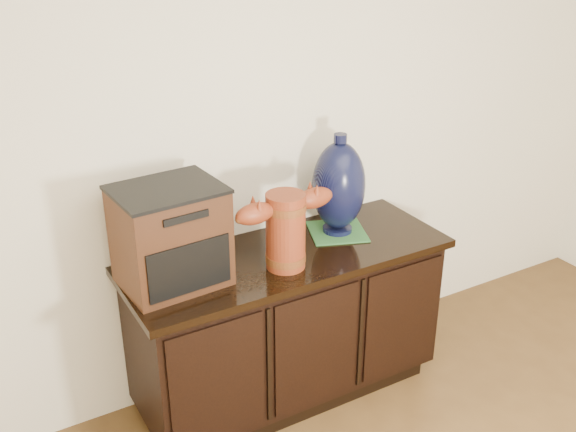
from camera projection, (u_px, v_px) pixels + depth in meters
sideboard at (287, 323)px, 3.11m from camera, size 1.46×0.56×0.75m
terracotta_vessel at (286, 227)px, 2.77m from camera, size 0.47×0.18×0.33m
tv_radio at (170, 236)px, 2.64m from camera, size 0.43×0.36×0.41m
green_mat at (337, 231)px, 3.14m from camera, size 0.33×0.33×0.01m
lamp_base at (339, 186)px, 3.05m from camera, size 0.31×0.31×0.47m
spray_can at (276, 233)px, 2.96m from camera, size 0.05×0.05×0.15m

